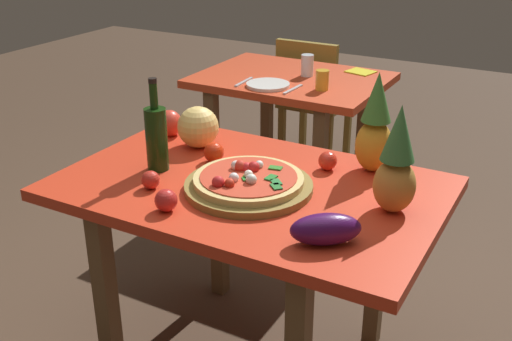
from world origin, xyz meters
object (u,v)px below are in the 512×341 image
Objects in this scene: napkin_folded at (361,72)px; pineapple_right at (396,165)px; pizza at (248,179)px; dinner_plate at (268,85)px; wine_bottle at (156,137)px; dining_chair at (312,96)px; eggplant at (326,229)px; melon at (198,127)px; tomato_at_corner at (214,152)px; drinking_glass_water at (307,65)px; bell_pepper at (170,123)px; display_table at (250,209)px; pineapple_left at (375,128)px; drinking_glass_juice at (322,80)px; knife_utensil at (293,89)px; fork_utensil at (244,82)px; tomato_near_board at (166,200)px; tomato_by_bottle at (151,180)px; tomato_beside_pepper at (328,161)px; background_table at (291,99)px; pizza_board at (249,186)px.

pineapple_right is at bearing -66.55° from napkin_folded.
pizza is 1.64× the size of dinner_plate.
wine_bottle reaches higher than pizza.
dining_chair is 2.34m from eggplant.
melon is at bearing -79.89° from dinner_plate.
melon is 0.17m from tomato_at_corner.
wine_bottle is 1.38m from drinking_glass_water.
dining_chair is 7.84× the size of bell_pepper.
dinner_plate reaches higher than display_table.
melon is 2.14× the size of tomato_at_corner.
drinking_glass_juice is at bearing 123.54° from pineapple_left.
melon is 0.86m from knife_utensil.
pizza is 0.43m from melon.
drinking_glass_water is at bearing 103.26° from knife_utensil.
fork_utensil is at bearing -133.21° from napkin_folded.
wine_bottle is (0.26, -1.92, 0.41)m from dining_chair.
pineapple_right reaches higher than tomato_near_board.
display_table is 0.51m from pineapple_left.
pineapple_left is at bearing 40.10° from tomato_by_bottle.
knife_utensil is at bearing 119.24° from eggplant.
tomato_by_bottle reaches higher than display_table.
dining_chair is at bearing 110.44° from drinking_glass_water.
melon reaches higher than tomato_near_board.
tomato_beside_pepper is at bearing 3.94° from melon.
background_table is 13.21× the size of tomato_at_corner.
knife_utensil is (-0.53, 0.82, -0.03)m from tomato_beside_pepper.
eggplant is (0.38, -0.24, 0.14)m from display_table.
knife_utensil is at bearing 0.00° from dinner_plate.
background_table is at bearing -138.68° from napkin_folded.
bell_pepper reaches higher than display_table.
tomato_at_corner reaches higher than tomato_by_bottle.
tomato_beside_pepper is (0.78, -1.63, 0.32)m from dining_chair.
fork_utensil is (-0.40, -0.07, -0.05)m from drinking_glass_juice.
drinking_glass_water is (-0.40, 1.33, 0.16)m from display_table.
drinking_glass_water is 0.52× the size of dinner_plate.
bell_pepper reaches higher than knife_utensil.
pizza is at bearing -73.10° from drinking_glass_water.
pizza is 1.60m from napkin_folded.
knife_utensil is (0.28, 0.00, 0.00)m from fork_utensil.
tomato_near_board reaches higher than tomato_by_bottle.
pizza_board is 6.33× the size of tomato_beside_pepper.
tomato_by_bottle is at bearing -79.82° from dinner_plate.
tomato_beside_pepper is 0.37× the size of fork_utensil.
tomato_at_corner is 0.65× the size of drinking_glass_water.
knife_utensil reaches higher than display_table.
fork_utensil is (-0.36, 1.24, -0.03)m from tomato_by_bottle.
tomato_near_board is at bearing -112.87° from display_table.
wine_bottle is 1.82× the size of knife_utensil.
dining_chair is at bearing 114.82° from eggplant.
fork_utensil is (-0.14, 0.00, -0.00)m from dinner_plate.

